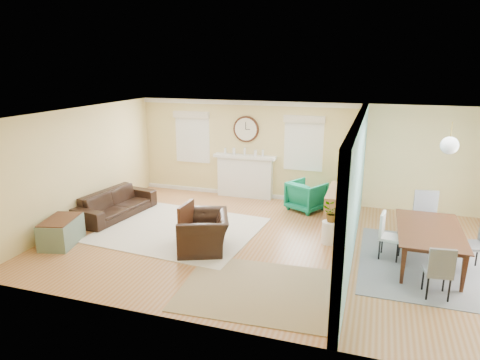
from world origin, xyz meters
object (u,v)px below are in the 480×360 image
Objects in this scene: sofa at (116,204)px; eames_chair at (203,232)px; dining_table at (430,247)px; credenza at (338,207)px; green_chair at (306,196)px.

sofa is 2.94m from eames_chair.
eames_chair is at bearing 98.85° from dining_table.
credenza reaches higher than sofa.
eames_chair is 4.19m from dining_table.
sofa is 1.45× the size of credenza.
dining_table is at bearing -41.96° from credenza.
eames_chair is 0.76× the size of credenza.
credenza is 2.39m from dining_table.
dining_table is (1.78, -1.60, -0.05)m from credenza.
credenza reaches higher than dining_table.
credenza is at bearing -69.83° from sofa.
sofa is 4.62m from green_chair.
green_chair is 3.51m from dining_table.
green_chair reaches higher than eames_chair.
green_chair reaches higher than sofa.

